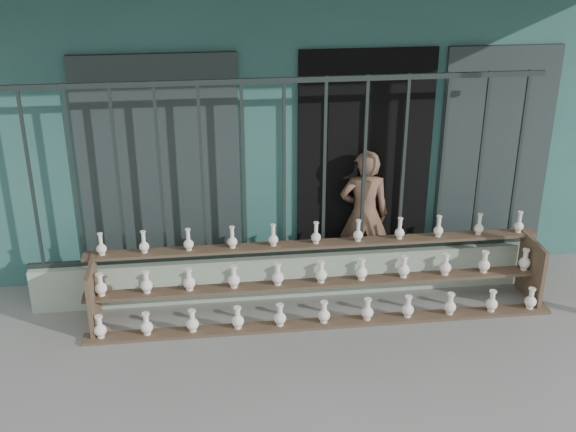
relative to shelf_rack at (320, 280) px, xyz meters
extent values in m
plane|color=slate|center=(-0.30, -0.89, -0.36)|extent=(60.00, 60.00, 0.00)
cube|color=#2C5D56|center=(-0.30, 3.41, 1.24)|extent=(7.00, 5.00, 3.20)
cube|color=black|center=(0.60, 0.93, 0.84)|extent=(1.40, 0.12, 2.40)
cube|color=#202B2A|center=(-1.50, 0.89, 0.84)|extent=(1.60, 0.08, 2.40)
cube|color=#202B2A|center=(2.00, 0.89, 0.84)|extent=(1.20, 0.08, 2.40)
cube|color=#A1B79C|center=(-0.30, 0.41, -0.13)|extent=(5.00, 0.20, 0.45)
cube|color=#283330|center=(-2.65, 0.41, 0.99)|extent=(0.03, 0.03, 1.80)
cube|color=#283330|center=(-2.26, 0.41, 0.99)|extent=(0.03, 0.03, 1.80)
cube|color=#283330|center=(-1.87, 0.41, 0.99)|extent=(0.03, 0.03, 1.80)
cube|color=#283330|center=(-1.47, 0.41, 0.99)|extent=(0.03, 0.03, 1.80)
cube|color=#283330|center=(-1.08, 0.41, 0.99)|extent=(0.03, 0.03, 1.80)
cube|color=#283330|center=(-0.69, 0.41, 0.99)|extent=(0.03, 0.03, 1.80)
cube|color=#283330|center=(-0.30, 0.41, 0.99)|extent=(0.03, 0.03, 1.80)
cube|color=#283330|center=(0.09, 0.41, 0.99)|extent=(0.03, 0.03, 1.80)
cube|color=#283330|center=(0.48, 0.41, 0.99)|extent=(0.03, 0.03, 1.80)
cube|color=#283330|center=(0.88, 0.41, 0.99)|extent=(0.03, 0.03, 1.80)
cube|color=#283330|center=(1.27, 0.41, 0.99)|extent=(0.03, 0.03, 1.80)
cube|color=#283330|center=(1.66, 0.41, 0.99)|extent=(0.03, 0.03, 1.80)
cube|color=#283330|center=(2.05, 0.41, 0.99)|extent=(0.03, 0.03, 1.80)
cube|color=#283330|center=(-0.30, 0.41, 1.86)|extent=(5.00, 0.04, 0.05)
cube|color=#283330|center=(-0.30, 0.41, 0.12)|extent=(5.00, 0.04, 0.05)
cube|color=brown|center=(0.00, -0.24, -0.34)|extent=(4.50, 0.18, 0.03)
cube|color=brown|center=(0.00, 0.01, -0.04)|extent=(4.50, 0.18, 0.03)
cube|color=brown|center=(0.00, 0.26, 0.26)|extent=(4.50, 0.18, 0.03)
cube|color=brown|center=(-2.15, 0.01, -0.04)|extent=(0.04, 0.55, 0.64)
cube|color=brown|center=(2.15, 0.01, -0.04)|extent=(0.04, 0.55, 0.64)
imported|color=brown|center=(0.58, 0.72, 0.35)|extent=(0.55, 0.40, 1.41)
camera|label=1|loc=(-1.07, -6.05, 3.35)|focal=45.00mm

